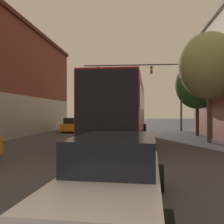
{
  "coord_description": "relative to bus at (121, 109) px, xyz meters",
  "views": [
    {
      "loc": [
        2.1,
        -0.33,
        1.83
      ],
      "look_at": [
        0.67,
        14.05,
        1.86
      ],
      "focal_mm": 42.0,
      "sensor_mm": 36.0,
      "label": 1
    }
  ],
  "objects": [
    {
      "name": "hatchback_foreground",
      "position": [
        0.58,
        -11.08,
        -1.36
      ],
      "size": [
        2.09,
        4.72,
        1.39
      ],
      "rotation": [
        0.0,
        0.0,
        1.52
      ],
      "color": "silver",
      "rests_on": "ground_plane"
    },
    {
      "name": "bus",
      "position": [
        0.0,
        0.0,
        0.0
      ],
      "size": [
        3.26,
        11.68,
        3.61
      ],
      "rotation": [
        0.0,
        0.0,
        1.53
      ],
      "color": "maroon",
      "rests_on": "ground_plane"
    },
    {
      "name": "parked_car_left_mid",
      "position": [
        -4.93,
        8.67,
        -1.38
      ],
      "size": [
        2.09,
        4.56,
        1.34
      ],
      "rotation": [
        0.0,
        0.0,
        1.56
      ],
      "color": "orange",
      "rests_on": "ground_plane"
    },
    {
      "name": "lane_center_line",
      "position": [
        -1.09,
        -0.49,
        -2.02
      ],
      "size": [
        0.14,
        42.16,
        0.01
      ],
      "color": "silver",
      "rests_on": "ground_plane"
    },
    {
      "name": "street_tree_far",
      "position": [
        5.7,
        5.41,
        1.98
      ],
      "size": [
        3.43,
        3.09,
        5.9
      ],
      "color": "#4C3823",
      "rests_on": "ground_plane"
    },
    {
      "name": "traffic_signal_gantry",
      "position": [
        2.35,
        10.58,
        3.06
      ],
      "size": [
        9.89,
        0.36,
        6.93
      ],
      "color": "#333338",
      "rests_on": "ground_plane"
    },
    {
      "name": "street_tree_near",
      "position": [
        5.34,
        0.56,
        2.67
      ],
      "size": [
        3.71,
        3.34,
        6.75
      ],
      "color": "brown",
      "rests_on": "ground_plane"
    }
  ]
}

